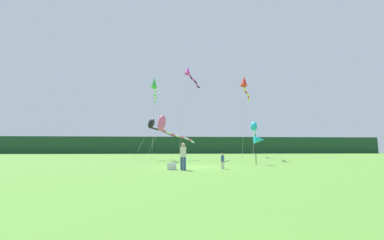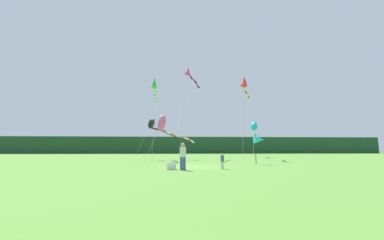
{
  "view_description": "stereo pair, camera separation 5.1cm",
  "coord_description": "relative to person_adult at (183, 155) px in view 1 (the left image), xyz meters",
  "views": [
    {
      "loc": [
        -1.74,
        -18.28,
        1.41
      ],
      "look_at": [
        0.0,
        6.0,
        4.28
      ],
      "focal_mm": 22.33,
      "sensor_mm": 36.0,
      "label": 1
    },
    {
      "loc": [
        -1.69,
        -18.28,
        1.41
      ],
      "look_at": [
        0.0,
        6.0,
        4.28
      ],
      "focal_mm": 22.33,
      "sensor_mm": 36.0,
      "label": 2
    }
  ],
  "objects": [
    {
      "name": "cooler_box",
      "position": [
        -0.73,
        0.35,
        -0.77
      ],
      "size": [
        0.6,
        0.4,
        0.43
      ],
      "primitive_type": "cube",
      "color": "silver",
      "rests_on": "ground"
    },
    {
      "name": "distant_treeline",
      "position": [
        1.19,
        47.63,
        1.2
      ],
      "size": [
        108.0,
        2.43,
        4.36
      ],
      "primitive_type": "cube",
      "color": "#1E4228",
      "rests_on": "ground"
    },
    {
      "name": "kite_magenta",
      "position": [
        1.24,
        14.52,
        10.17
      ],
      "size": [
        3.14,
        5.89,
        11.99
      ],
      "color": "#B2B2B2",
      "rests_on": "ground"
    },
    {
      "name": "banner_flag_pole",
      "position": [
        6.91,
        5.07,
        1.17
      ],
      "size": [
        0.9,
        0.7,
        2.64
      ],
      "color": "black",
      "rests_on": "ground"
    },
    {
      "name": "kite_black",
      "position": [
        -3.12,
        13.2,
        3.19
      ],
      "size": [
        4.93,
        4.08,
        5.04
      ],
      "color": "#B2B2B2",
      "rests_on": "ground"
    },
    {
      "name": "kite_rainbow",
      "position": [
        -1.64,
        10.18,
        2.87
      ],
      "size": [
        5.43,
        6.0,
        5.08
      ],
      "color": "#B2B2B2",
      "rests_on": "ground"
    },
    {
      "name": "kite_red",
      "position": [
        8.26,
        13.54,
        8.72
      ],
      "size": [
        2.91,
        5.67,
        10.62
      ],
      "color": "#B2B2B2",
      "rests_on": "ground"
    },
    {
      "name": "person_adult",
      "position": [
        0.0,
        0.0,
        0.0
      ],
      "size": [
        0.39,
        0.39,
        1.75
      ],
      "color": "#334C8C",
      "rests_on": "ground"
    },
    {
      "name": "kite_cyan",
      "position": [
        11.39,
        19.55,
        3.61
      ],
      "size": [
        3.29,
        8.25,
        5.58
      ],
      "color": "#B2B2B2",
      "rests_on": "ground"
    },
    {
      "name": "ground_plane",
      "position": [
        1.19,
        2.63,
        -0.98
      ],
      "size": [
        120.0,
        120.0,
        0.0
      ],
      "primitive_type": "plane",
      "color": "#5B9338"
    },
    {
      "name": "person_child",
      "position": [
        2.72,
        0.67,
        -0.39
      ],
      "size": [
        0.23,
        0.23,
        1.06
      ],
      "color": "silver",
      "rests_on": "ground"
    },
    {
      "name": "kite_green",
      "position": [
        -3.17,
        13.76,
        8.27
      ],
      "size": [
        0.77,
        6.08,
        10.23
      ],
      "color": "#B2B2B2",
      "rests_on": "ground"
    }
  ]
}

